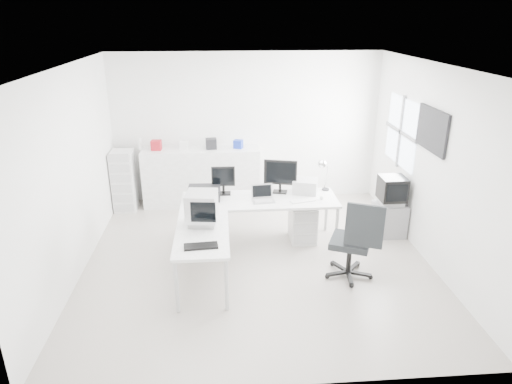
{
  "coord_description": "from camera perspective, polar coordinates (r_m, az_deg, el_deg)",
  "views": [
    {
      "loc": [
        -0.48,
        -5.95,
        3.42
      ],
      "look_at": [
        0.0,
        0.2,
        1.0
      ],
      "focal_mm": 32.0,
      "sensor_mm": 36.0,
      "label": 1
    }
  ],
  "objects": [
    {
      "name": "side_desk",
      "position": [
        6.2,
        -6.62,
        -8.16
      ],
      "size": [
        0.7,
        1.4,
        0.75
      ],
      "primitive_type": null,
      "color": "white",
      "rests_on": "floor"
    },
    {
      "name": "drawer_pedestal",
      "position": [
        7.36,
        5.85,
        -3.8
      ],
      "size": [
        0.4,
        0.5,
        0.6
      ],
      "primitive_type": "cube",
      "color": "white",
      "rests_on": "floor"
    },
    {
      "name": "office_chair",
      "position": [
        6.34,
        11.75,
        -5.66
      ],
      "size": [
        0.89,
        0.89,
        1.16
      ],
      "primitive_type": null,
      "rotation": [
        0.0,
        0.0,
        -0.42
      ],
      "color": "#232628",
      "rests_on": "floor"
    },
    {
      "name": "inkjet_printer",
      "position": [
        7.08,
        -6.49,
        -0.11
      ],
      "size": [
        0.51,
        0.4,
        0.17
      ],
      "primitive_type": "cube",
      "rotation": [
        0.0,
        0.0,
        -0.04
      ],
      "color": "black",
      "rests_on": "main_desk"
    },
    {
      "name": "laptop",
      "position": [
        6.91,
        0.93,
        -0.29
      ],
      "size": [
        0.38,
        0.39,
        0.23
      ],
      "primitive_type": null,
      "rotation": [
        0.0,
        0.0,
        0.1
      ],
      "color": "#B7B7BA",
      "rests_on": "main_desk"
    },
    {
      "name": "main_desk",
      "position": [
        7.19,
        0.43,
        -3.63
      ],
      "size": [
        2.4,
        0.8,
        0.75
      ],
      "primitive_type": null,
      "color": "white",
      "rests_on": "floor"
    },
    {
      "name": "crt_tv",
      "position": [
        7.6,
        16.65,
        0.12
      ],
      "size": [
        0.5,
        0.48,
        0.45
      ],
      "primitive_type": null,
      "color": "black",
      "rests_on": "tv_cabinet"
    },
    {
      "name": "white_keyboard",
      "position": [
        6.98,
        5.87,
        -1.11
      ],
      "size": [
        0.4,
        0.22,
        0.02
      ],
      "primitive_type": "cube",
      "rotation": [
        0.0,
        0.0,
        0.27
      ],
      "color": "white",
      "rests_on": "main_desk"
    },
    {
      "name": "lcd_monitor_large",
      "position": [
        7.21,
        3.05,
        1.96
      ],
      "size": [
        0.56,
        0.33,
        0.54
      ],
      "primitive_type": null,
      "rotation": [
        0.0,
        0.0,
        -0.25
      ],
      "color": "black",
      "rests_on": "main_desk"
    },
    {
      "name": "left_wall",
      "position": [
        6.6,
        -22.06,
        1.98
      ],
      "size": [
        0.02,
        5.0,
        2.8
      ],
      "primitive_type": "cube",
      "color": "silver",
      "rests_on": "floor"
    },
    {
      "name": "filing_cabinet",
      "position": [
        8.7,
        -16.15,
        1.34
      ],
      "size": [
        0.39,
        0.47,
        1.12
      ],
      "primitive_type": "cube",
      "color": "white",
      "rests_on": "floor"
    },
    {
      "name": "clutter_box_b",
      "position": [
        8.52,
        -9.0,
        5.78
      ],
      "size": [
        0.16,
        0.14,
        0.15
      ],
      "primitive_type": "cube",
      "rotation": [
        0.0,
        0.0,
        -0.1
      ],
      "color": "white",
      "rests_on": "sideboard"
    },
    {
      "name": "crt_monitor",
      "position": [
        6.14,
        -6.8,
        -1.88
      ],
      "size": [
        0.49,
        0.49,
        0.51
      ],
      "primitive_type": null,
      "rotation": [
        0.0,
        0.0,
        -0.12
      ],
      "color": "#B7B7BA",
      "rests_on": "side_desk"
    },
    {
      "name": "ceiling",
      "position": [
        6.0,
        0.16,
        15.49
      ],
      "size": [
        5.0,
        5.0,
        0.01
      ],
      "primitive_type": "cube",
      "color": "white",
      "rests_on": "back_wall"
    },
    {
      "name": "white_mouse",
      "position": [
        7.08,
        8.2,
        -0.7
      ],
      "size": [
        0.06,
        0.06,
        0.06
      ],
      "primitive_type": "sphere",
      "color": "white",
      "rests_on": "main_desk"
    },
    {
      "name": "tv_cabinet",
      "position": [
        7.79,
        16.26,
        -3.31
      ],
      "size": [
        0.5,
        0.41,
        0.55
      ],
      "primitive_type": "cube",
      "color": "gray",
      "rests_on": "floor"
    },
    {
      "name": "clutter_bottle",
      "position": [
        8.65,
        -14.31,
        5.85
      ],
      "size": [
        0.07,
        0.07,
        0.22
      ],
      "primitive_type": "cylinder",
      "color": "white",
      "rests_on": "sideboard"
    },
    {
      "name": "laser_printer",
      "position": [
        7.3,
        6.17,
        0.75
      ],
      "size": [
        0.45,
        0.42,
        0.22
      ],
      "primitive_type": "cube",
      "rotation": [
        0.0,
        0.0,
        -0.29
      ],
      "color": "#ABABAB",
      "rests_on": "main_desk"
    },
    {
      "name": "lcd_monitor_small",
      "position": [
        7.17,
        -4.11,
        1.46
      ],
      "size": [
        0.37,
        0.22,
        0.46
      ],
      "primitive_type": null,
      "rotation": [
        0.0,
        0.0,
        -0.02
      ],
      "color": "black",
      "rests_on": "main_desk"
    },
    {
      "name": "sideboard",
      "position": [
        8.69,
        -6.8,
        1.92
      ],
      "size": [
        2.17,
        0.54,
        1.09
      ],
      "primitive_type": "cube",
      "color": "white",
      "rests_on": "floor"
    },
    {
      "name": "clutter_box_a",
      "position": [
        8.57,
        -12.35,
        5.73
      ],
      "size": [
        0.19,
        0.17,
        0.18
      ],
      "primitive_type": "cube",
      "rotation": [
        0.0,
        0.0,
        -0.09
      ],
      "color": "maroon",
      "rests_on": "sideboard"
    },
    {
      "name": "clutter_box_c",
      "position": [
        8.49,
        -5.63,
        6.03
      ],
      "size": [
        0.21,
        0.19,
        0.19
      ],
      "primitive_type": "cube",
      "rotation": [
        0.0,
        0.0,
        0.1
      ],
      "color": "black",
      "rests_on": "sideboard"
    },
    {
      "name": "wall_picture",
      "position": [
        6.9,
        21.15,
        7.26
      ],
      "size": [
        0.04,
        0.9,
        0.6
      ],
      "primitive_type": null,
      "color": "black",
      "rests_on": "right_wall"
    },
    {
      "name": "right_wall",
      "position": [
        6.95,
        21.17,
        3.06
      ],
      "size": [
        0.02,
        5.0,
        2.8
      ],
      "primitive_type": "cube",
      "color": "silver",
      "rests_on": "floor"
    },
    {
      "name": "floor",
      "position": [
        6.88,
        0.13,
        -8.39
      ],
      "size": [
        5.0,
        5.0,
        0.01
      ],
      "primitive_type": "cube",
      "color": "beige",
      "rests_on": "ground"
    },
    {
      "name": "black_keyboard",
      "position": [
        5.66,
        -6.9,
        -6.73
      ],
      "size": [
        0.43,
        0.2,
        0.03
      ],
      "primitive_type": "cube",
      "rotation": [
        0.0,
        0.0,
        0.08
      ],
      "color": "black",
      "rests_on": "side_desk"
    },
    {
      "name": "back_wall",
      "position": [
        8.7,
        -1.2,
        7.98
      ],
      "size": [
        5.0,
        0.02,
        2.8
      ],
      "primitive_type": "cube",
      "color": "silver",
      "rests_on": "floor"
    },
    {
      "name": "desk_lamp",
      "position": [
        7.4,
        8.77,
        2.01
      ],
      "size": [
        0.17,
        0.17,
        0.49
      ],
      "primitive_type": null,
      "rotation": [
        0.0,
        0.0,
        0.05
      ],
      "color": "silver",
      "rests_on": "main_desk"
    },
    {
      "name": "window",
      "position": [
        7.95,
        17.67,
        7.18
      ],
      "size": [
        0.02,
        1.2,
        1.1
      ],
      "primitive_type": null,
      "color": "white",
      "rests_on": "right_wall"
    },
    {
      "name": "clutter_box_d",
      "position": [
        8.5,
        -2.24,
        6.0
      ],
      "size": [
        0.19,
        0.18,
        0.16
      ],
      "primitive_type": "cube",
      "rotation": [
        0.0,
        0.0,
        -0.38
      ],
      "color": "#172EA2",
      "rests_on": "sideboard"
    }
  ]
}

